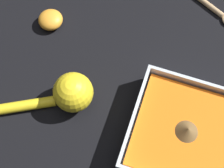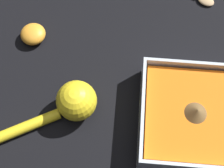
{
  "view_description": "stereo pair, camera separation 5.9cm",
  "coord_description": "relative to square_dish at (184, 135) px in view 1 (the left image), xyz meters",
  "views": [
    {
      "loc": [
        0.2,
        -0.07,
        0.59
      ],
      "look_at": [
        -0.03,
        -0.15,
        0.03
      ],
      "focal_mm": 50.0,
      "sensor_mm": 36.0,
      "label": 1
    },
    {
      "loc": [
        0.21,
        -0.13,
        0.59
      ],
      "look_at": [
        -0.03,
        -0.15,
        0.03
      ],
      "focal_mm": 50.0,
      "sensor_mm": 36.0,
      "label": 2
    }
  ],
  "objects": [
    {
      "name": "lemon_half",
      "position": [
        -0.16,
        -0.34,
        -0.01
      ],
      "size": [
        0.05,
        0.05,
        0.03
      ],
      "color": "orange",
      "rests_on": "ground_plane"
    },
    {
      "name": "wooden_spoon",
      "position": [
        -0.33,
        -0.03,
        -0.02
      ],
      "size": [
        0.12,
        0.21,
        0.01
      ],
      "rotation": [
        0.0,
        0.0,
        1.09
      ],
      "color": "tan",
      "rests_on": "ground_plane"
    },
    {
      "name": "lemon_squeezer",
      "position": [
        -0.0,
        -0.23,
        0.01
      ],
      "size": [
        0.13,
        0.2,
        0.08
      ],
      "rotation": [
        0.0,
        0.0,
        2.07
      ],
      "color": "yellow",
      "rests_on": "ground_plane"
    },
    {
      "name": "square_dish",
      "position": [
        0.0,
        0.0,
        0.0
      ],
      "size": [
        0.2,
        0.2,
        0.06
      ],
      "color": "silver",
      "rests_on": "ground_plane"
    },
    {
      "name": "ground_plane",
      "position": [
        -0.02,
        -0.01,
        -0.02
      ],
      "size": [
        4.0,
        4.0,
        0.0
      ],
      "primitive_type": "plane",
      "color": "black"
    }
  ]
}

